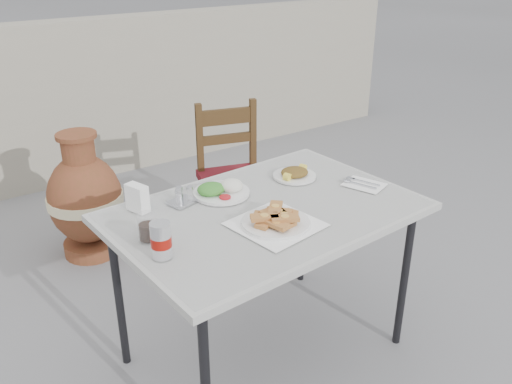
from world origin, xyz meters
TOP-DOWN VIEW (x-y plane):
  - ground at (0.00, 0.00)m, footprint 80.00×80.00m
  - cafe_table at (-0.05, -0.01)m, footprint 1.27×0.90m
  - pide_plate at (-0.10, -0.14)m, footprint 0.34×0.34m
  - salad_rice_plate at (-0.13, 0.21)m, footprint 0.24×0.24m
  - salad_chopped_plate at (0.24, 0.18)m, footprint 0.20×0.20m
  - soda_can at (-0.55, -0.11)m, footprint 0.07×0.07m
  - cola_glass at (-0.54, 0.03)m, footprint 0.07×0.07m
  - napkin_holder at (-0.48, 0.26)m, footprint 0.08×0.10m
  - condiment_caddy at (-0.31, 0.22)m, footprint 0.12×0.11m
  - cutlery_napkin at (0.43, -0.06)m, footprint 0.18×0.20m
  - chair at (0.37, 0.91)m, footprint 0.48×0.48m
  - terracotta_urn at (-0.40, 1.30)m, footprint 0.43×0.43m
  - back_wall at (0.00, 2.50)m, footprint 6.00×0.25m

SIDE VIEW (x-z plane):
  - ground at x=0.00m, z-range 0.00..0.00m
  - terracotta_urn at x=-0.40m, z-range -0.03..0.73m
  - chair at x=0.37m, z-range 0.02..0.89m
  - back_wall at x=0.00m, z-range 0.00..1.20m
  - cafe_table at x=-0.05m, z-range 0.32..1.06m
  - cutlery_napkin at x=0.43m, z-range 0.74..0.75m
  - salad_chopped_plate at x=0.24m, z-range 0.73..0.78m
  - salad_rice_plate at x=-0.13m, z-range 0.73..0.79m
  - condiment_caddy at x=-0.31m, z-range 0.73..0.80m
  - pide_plate at x=-0.10m, z-range 0.74..0.80m
  - cola_glass at x=-0.54m, z-range 0.73..0.83m
  - napkin_holder at x=-0.48m, z-range 0.74..0.85m
  - soda_can at x=-0.55m, z-range 0.74..0.87m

